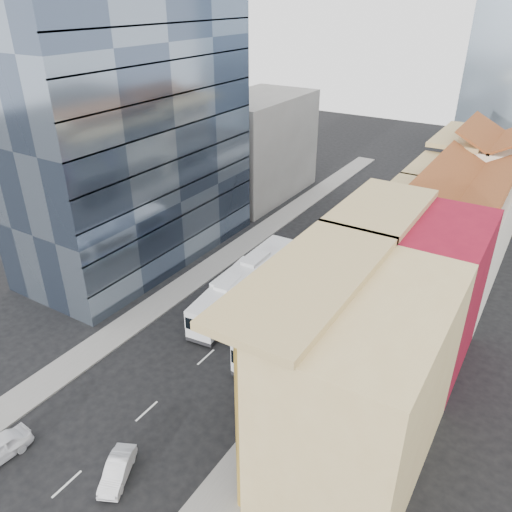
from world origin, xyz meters
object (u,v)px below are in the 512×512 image
Objects in this scene: shophouse_tan at (362,386)px; sedan_right at (117,470)px; bus_right at (291,334)px; office_tower at (129,120)px; bus_left_near at (228,297)px; bus_left_far at (256,274)px.

shophouse_tan is 3.78× the size of sedan_right.
bus_right is at bearing 139.33° from shophouse_tan.
shophouse_tan is 15.70m from sedan_right.
office_tower is 2.69× the size of bus_right.
bus_left_near is 18.72m from sedan_right.
office_tower is 20.58m from bus_left_near.
shophouse_tan is 1.28× the size of bus_left_near.
sedan_right is (4.30, -18.18, -1.14)m from bus_left_near.
bus_left_near is at bearing -17.72° from office_tower.
bus_left_far is 3.19× the size of sedan_right.
shophouse_tan is at bearing 11.59° from sedan_right.
bus_left_near is 2.94× the size of sedan_right.
bus_right is at bearing -16.57° from office_tower.
bus_left_near is at bearing -91.11° from bus_left_far.
bus_left_far is at bearing -0.26° from office_tower.
bus_left_near is 0.98× the size of bus_right.
bus_left_far is (15.00, -0.07, -13.10)m from office_tower.
shophouse_tan is 35.19m from office_tower.
office_tower is 2.53× the size of bus_left_far.
shophouse_tan is 21.61m from bus_left_far.
bus_left_near is (-16.00, 9.21, -4.25)m from shophouse_tan.
bus_right is (7.50, -6.63, -0.11)m from bus_left_far.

